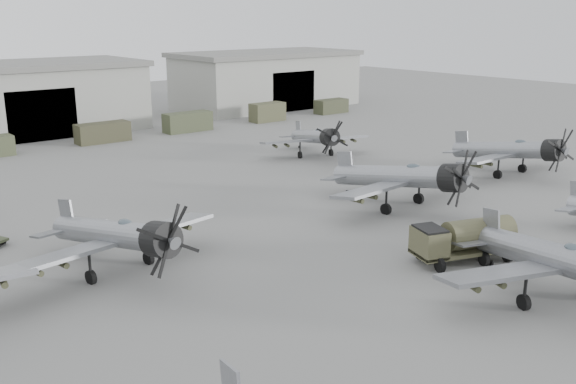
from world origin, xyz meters
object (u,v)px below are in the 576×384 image
aircraft_far_1 (316,137)px  aircraft_mid_2 (406,177)px  aircraft_mid_1 (120,235)px  fuel_tanker (465,238)px  aircraft_mid_3 (514,151)px  aircraft_near_1 (562,261)px

aircraft_far_1 → aircraft_mid_2: bearing=-92.1°
aircraft_mid_1 → fuel_tanker: 20.28m
aircraft_far_1 → fuel_tanker: 30.13m
aircraft_mid_2 → aircraft_far_1: 19.42m
aircraft_mid_3 → fuel_tanker: 23.47m
aircraft_mid_1 → aircraft_far_1: bearing=20.0°
fuel_tanker → aircraft_far_1: bearing=84.8°
aircraft_near_1 → aircraft_mid_3: size_ratio=1.01×
aircraft_far_1 → fuel_tanker: aircraft_far_1 is taller
aircraft_mid_1 → aircraft_mid_3: (38.12, -0.97, 0.01)m
aircraft_near_1 → aircraft_mid_3: (22.52, 16.92, -0.04)m
aircraft_mid_3 → fuel_tanker: (-21.16, -10.12, -0.88)m
aircraft_mid_3 → fuel_tanker: size_ratio=1.84×
aircraft_mid_2 → aircraft_mid_1: bearing=171.3°
aircraft_mid_2 → fuel_tanker: size_ratio=1.96×
aircraft_far_1 → aircraft_mid_3: bearing=-44.2°
aircraft_near_1 → fuel_tanker: aircraft_near_1 is taller
aircraft_mid_2 → aircraft_far_1: aircraft_mid_2 is taller
aircraft_mid_1 → aircraft_mid_2: 22.42m
aircraft_mid_2 → aircraft_far_1: (7.00, 18.11, -0.38)m
aircraft_near_1 → aircraft_mid_3: bearing=57.4°
aircraft_near_1 → aircraft_mid_1: bearing=151.6°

